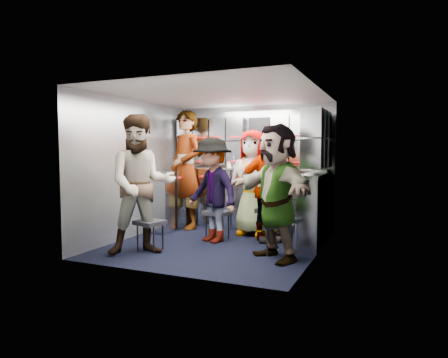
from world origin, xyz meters
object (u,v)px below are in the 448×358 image
at_px(attendant_arc_c, 253,182).
at_px(attendant_arc_e, 276,192).
at_px(jump_seat_mid_right, 271,211).
at_px(attendant_arc_b, 212,190).
at_px(attendant_standing, 186,170).
at_px(jump_seat_near_left, 150,224).
at_px(jump_seat_mid_left, 217,214).
at_px(jump_seat_center, 256,207).
at_px(jump_seat_near_right, 280,227).
at_px(attendant_arc_a, 142,185).
at_px(attendant_arc_d, 267,187).

bearing_deg(attendant_arc_c, attendant_arc_e, -59.42).
height_order(jump_seat_mid_right, attendant_arc_b, attendant_arc_b).
bearing_deg(attendant_standing, jump_seat_near_left, -52.03).
xyz_separation_m(jump_seat_near_left, attendant_arc_c, (0.91, 1.51, 0.47)).
bearing_deg(jump_seat_mid_left, attendant_arc_e, -33.28).
bearing_deg(attendant_arc_b, attendant_arc_e, -0.54).
bearing_deg(attendant_arc_b, attendant_standing, 163.82).
bearing_deg(attendant_arc_c, jump_seat_center, 90.29).
relative_size(jump_seat_mid_right, attendant_arc_b, 0.31).
distance_m(jump_seat_mid_left, attendant_standing, 1.21).
bearing_deg(jump_seat_center, attendant_standing, -174.04).
height_order(attendant_arc_b, attendant_arc_c, attendant_arc_c).
relative_size(jump_seat_near_left, jump_seat_near_right, 0.98).
bearing_deg(attendant_arc_a, attendant_arc_b, 22.18).
bearing_deg(attendant_arc_e, jump_seat_near_right, 129.34).
bearing_deg(attendant_standing, attendant_arc_d, 11.88).
bearing_deg(jump_seat_mid_left, attendant_arc_d, 13.55).
bearing_deg(attendant_arc_e, jump_seat_near_left, -132.06).
xyz_separation_m(attendant_arc_b, attendant_arc_c, (0.37, 0.71, 0.07)).
height_order(jump_seat_near_right, attendant_arc_e, attendant_arc_e).
distance_m(attendant_arc_b, attendant_arc_e, 1.24).
bearing_deg(attendant_arc_c, attendant_arc_d, -45.86).
distance_m(jump_seat_center, attendant_arc_d, 0.74).
distance_m(attendant_standing, attendant_arc_c, 1.24).
height_order(jump_seat_near_left, jump_seat_mid_right, jump_seat_mid_right).
relative_size(jump_seat_near_left, attendant_arc_e, 0.25).
distance_m(attendant_arc_b, attendant_arc_c, 0.81).
distance_m(attendant_arc_a, attendant_arc_e, 1.70).
relative_size(jump_seat_near_right, attendant_arc_b, 0.28).
height_order(jump_seat_center, attendant_arc_b, attendant_arc_b).
bearing_deg(jump_seat_near_left, attendant_arc_a, -90.00).
relative_size(attendant_arc_c, attendant_arc_d, 1.04).
relative_size(jump_seat_mid_right, attendant_standing, 0.23).
relative_size(jump_seat_near_left, attendant_arc_d, 0.26).
xyz_separation_m(attendant_arc_a, attendant_arc_e, (1.65, 0.43, -0.07)).
xyz_separation_m(jump_seat_center, attendant_arc_c, (0.00, -0.18, 0.41)).
xyz_separation_m(jump_seat_mid_left, attendant_arc_e, (1.11, -0.73, 0.45)).
distance_m(jump_seat_near_left, attendant_standing, 1.72).
xyz_separation_m(jump_seat_near_left, attendant_arc_b, (0.54, 0.80, 0.40)).
xyz_separation_m(attendant_arc_c, attendant_arc_d, (0.35, -0.36, -0.03)).
bearing_deg(jump_seat_center, attendant_arc_e, -62.93).
bearing_deg(jump_seat_mid_left, jump_seat_mid_right, 26.18).
distance_m(jump_seat_center, jump_seat_near_right, 1.46).
bearing_deg(attendant_arc_d, jump_seat_near_right, -96.20).
relative_size(jump_seat_mid_right, jump_seat_near_right, 1.11).
bearing_deg(attendant_arc_e, jump_seat_mid_right, 149.22).
xyz_separation_m(jump_seat_near_right, attendant_arc_a, (-1.65, -0.61, 0.53)).
bearing_deg(attendant_arc_e, attendant_standing, -174.47).
xyz_separation_m(jump_seat_mid_left, attendant_arc_a, (-0.54, -1.16, 0.51)).
bearing_deg(jump_seat_near_right, attendant_standing, 149.97).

